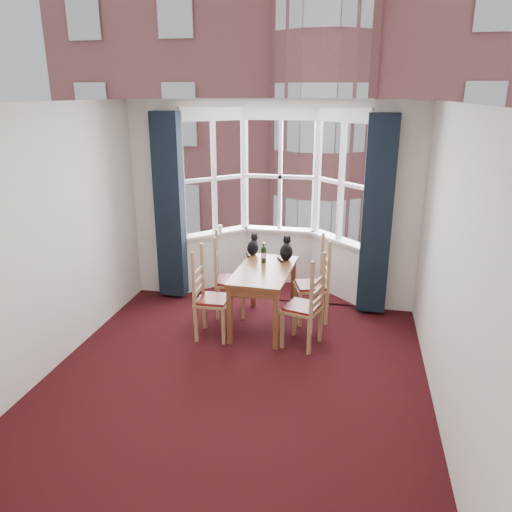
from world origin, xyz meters
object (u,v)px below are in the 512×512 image
(chair_left_near, at_px, (206,300))
(cat_left, at_px, (253,247))
(chair_left_far, at_px, (223,281))
(cat_right, at_px, (286,251))
(wine_bottle, at_px, (264,254))
(candle_tall, at_px, (220,229))
(chair_right_far, at_px, (318,286))
(dining_table, at_px, (264,278))
(chair_right_near, at_px, (309,310))

(chair_left_near, xyz_separation_m, cat_left, (0.39, 0.97, 0.42))
(chair_left_far, xyz_separation_m, cat_left, (0.34, 0.31, 0.42))
(chair_left_near, xyz_separation_m, cat_right, (0.86, 0.85, 0.43))
(wine_bottle, height_order, candle_tall, wine_bottle)
(chair_right_far, bearing_deg, cat_right, 165.22)
(dining_table, relative_size, cat_right, 3.85)
(chair_right_near, height_order, chair_right_far, same)
(cat_left, distance_m, cat_right, 0.49)
(chair_left_far, height_order, candle_tall, candle_tall)
(chair_left_far, height_order, cat_right, cat_right)
(candle_tall, bearing_deg, dining_table, -53.87)
(cat_left, bearing_deg, chair_left_near, -111.79)
(dining_table, bearing_deg, chair_right_far, 26.00)
(chair_right_far, bearing_deg, chair_left_near, -150.65)
(chair_right_far, bearing_deg, cat_left, 165.54)
(chair_left_near, distance_m, wine_bottle, 0.99)
(chair_left_far, distance_m, cat_right, 0.94)
(cat_left, bearing_deg, dining_table, -65.40)
(chair_left_near, bearing_deg, candle_tall, 98.96)
(chair_right_far, bearing_deg, candle_tall, 149.67)
(chair_left_far, xyz_separation_m, candle_tall, (-0.30, 0.99, 0.45))
(dining_table, height_order, chair_left_far, chair_left_far)
(chair_left_near, xyz_separation_m, wine_bottle, (0.59, 0.67, 0.42))
(cat_right, bearing_deg, chair_left_far, -166.96)
(chair_left_near, bearing_deg, chair_left_far, 86.11)
(candle_tall, bearing_deg, cat_left, -46.35)
(cat_right, bearing_deg, wine_bottle, -146.69)
(chair_left_far, xyz_separation_m, chair_right_near, (1.22, -0.69, 0.00))
(chair_left_far, bearing_deg, dining_table, -22.60)
(cat_left, distance_m, wine_bottle, 0.36)
(cat_left, xyz_separation_m, candle_tall, (-0.65, 0.68, 0.04))
(cat_left, bearing_deg, wine_bottle, -55.76)
(chair_right_near, xyz_separation_m, cat_left, (-0.88, 1.00, 0.42))
(dining_table, xyz_separation_m, candle_tall, (-0.90, 1.23, 0.27))
(candle_tall, bearing_deg, chair_right_near, -47.68)
(chair_right_far, bearing_deg, chair_left_far, -176.68)
(cat_left, bearing_deg, chair_right_far, -14.46)
(chair_right_near, bearing_deg, cat_left, 131.38)
(cat_right, height_order, candle_tall, cat_right)
(chair_left_near, distance_m, cat_right, 1.28)
(chair_right_near, bearing_deg, chair_left_near, 178.58)
(chair_left_near, height_order, chair_right_far, same)
(chair_left_far, relative_size, cat_right, 2.80)
(cat_left, bearing_deg, cat_right, -14.15)
(cat_right, bearing_deg, cat_left, 165.85)
(chair_left_far, relative_size, chair_right_near, 1.00)
(chair_left_near, xyz_separation_m, candle_tall, (-0.26, 1.64, 0.45))
(chair_left_near, bearing_deg, wine_bottle, 48.63)
(cat_left, height_order, cat_right, cat_right)
(chair_right_far, bearing_deg, dining_table, -154.00)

